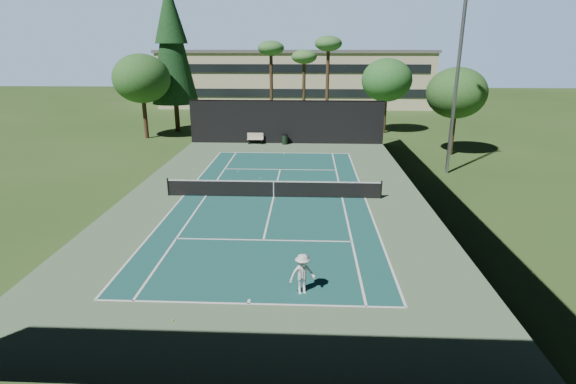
# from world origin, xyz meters

# --- Properties ---
(ground) EXTENTS (160.00, 160.00, 0.00)m
(ground) POSITION_xyz_m (0.00, 0.00, 0.00)
(ground) COLOR #2C4B1C
(ground) RESTS_ON ground
(apron_slab) EXTENTS (18.00, 32.00, 0.01)m
(apron_slab) POSITION_xyz_m (0.00, 0.00, 0.01)
(apron_slab) COLOR #557350
(apron_slab) RESTS_ON ground
(court_surface) EXTENTS (10.97, 23.77, 0.01)m
(court_surface) POSITION_xyz_m (0.00, 0.00, 0.01)
(court_surface) COLOR #19514D
(court_surface) RESTS_ON ground
(court_lines) EXTENTS (11.07, 23.87, 0.01)m
(court_lines) POSITION_xyz_m (0.00, 0.00, 0.02)
(court_lines) COLOR white
(court_lines) RESTS_ON ground
(tennis_net) EXTENTS (12.90, 0.10, 1.10)m
(tennis_net) POSITION_xyz_m (0.00, 0.00, 0.56)
(tennis_net) COLOR black
(tennis_net) RESTS_ON ground
(fence) EXTENTS (18.04, 32.05, 4.03)m
(fence) POSITION_xyz_m (0.00, 0.06, 2.01)
(fence) COLOR black
(fence) RESTS_ON ground
(player) EXTENTS (1.14, 0.87, 1.56)m
(player) POSITION_xyz_m (1.89, -11.05, 0.78)
(player) COLOR silver
(player) RESTS_ON ground
(tennis_ball_a) EXTENTS (0.06, 0.06, 0.06)m
(tennis_ball_a) POSITION_xyz_m (-2.35, -13.00, 0.03)
(tennis_ball_a) COLOR yellow
(tennis_ball_a) RESTS_ON ground
(tennis_ball_b) EXTENTS (0.07, 0.07, 0.07)m
(tennis_ball_b) POSITION_xyz_m (-1.22, 4.01, 0.03)
(tennis_ball_b) COLOR #B4D530
(tennis_ball_b) RESTS_ON ground
(tennis_ball_c) EXTENTS (0.08, 0.08, 0.08)m
(tennis_ball_c) POSITION_xyz_m (2.14, 2.82, 0.04)
(tennis_ball_c) COLOR #D2E133
(tennis_ball_c) RESTS_ON ground
(tennis_ball_d) EXTENTS (0.06, 0.06, 0.06)m
(tennis_ball_d) POSITION_xyz_m (-3.01, 5.60, 0.03)
(tennis_ball_d) COLOR #D0DD32
(tennis_ball_d) RESTS_ON ground
(park_bench) EXTENTS (1.50, 0.45, 1.02)m
(park_bench) POSITION_xyz_m (-2.89, 15.67, 0.55)
(park_bench) COLOR beige
(park_bench) RESTS_ON ground
(trash_bin) EXTENTS (0.56, 0.56, 0.95)m
(trash_bin) POSITION_xyz_m (-0.12, 15.55, 0.48)
(trash_bin) COLOR black
(trash_bin) RESTS_ON ground
(pine_tree) EXTENTS (4.80, 4.80, 15.00)m
(pine_tree) POSITION_xyz_m (-12.00, 22.00, 9.55)
(pine_tree) COLOR #412F1B
(pine_tree) RESTS_ON ground
(palm_a) EXTENTS (2.80, 2.80, 9.32)m
(palm_a) POSITION_xyz_m (-2.00, 24.00, 8.19)
(palm_a) COLOR #47301E
(palm_a) RESTS_ON ground
(palm_b) EXTENTS (2.80, 2.80, 8.42)m
(palm_b) POSITION_xyz_m (1.50, 26.00, 7.36)
(palm_b) COLOR #47341E
(palm_b) RESTS_ON ground
(palm_c) EXTENTS (2.80, 2.80, 9.77)m
(palm_c) POSITION_xyz_m (4.00, 23.00, 8.60)
(palm_c) COLOR #4C3420
(palm_c) RESTS_ON ground
(decid_tree_a) EXTENTS (5.12, 5.12, 7.62)m
(decid_tree_a) POSITION_xyz_m (10.00, 22.00, 5.42)
(decid_tree_a) COLOR #4B3720
(decid_tree_a) RESTS_ON ground
(decid_tree_b) EXTENTS (4.80, 4.80, 7.14)m
(decid_tree_b) POSITION_xyz_m (14.00, 12.00, 5.08)
(decid_tree_b) COLOR #4E3621
(decid_tree_b) RESTS_ON ground
(decid_tree_c) EXTENTS (5.44, 5.44, 8.09)m
(decid_tree_c) POSITION_xyz_m (-14.00, 18.00, 5.76)
(decid_tree_c) COLOR #4E3021
(decid_tree_c) RESTS_ON ground
(campus_building) EXTENTS (40.50, 12.50, 8.30)m
(campus_building) POSITION_xyz_m (0.00, 45.98, 4.21)
(campus_building) COLOR beige
(campus_building) RESTS_ON ground
(light_pole) EXTENTS (0.90, 0.25, 12.22)m
(light_pole) POSITION_xyz_m (12.00, 6.00, 6.46)
(light_pole) COLOR gray
(light_pole) RESTS_ON ground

